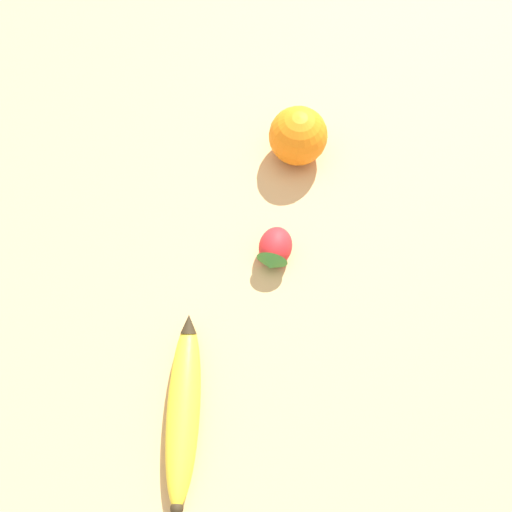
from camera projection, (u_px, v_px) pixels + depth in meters
The scene contains 4 objects.
ground_plane at pixel (164, 267), 0.75m from camera, with size 3.00×3.00×0.00m, color tan.
banana at pixel (184, 408), 0.66m from camera, with size 0.19×0.14×0.04m.
orange at pixel (298, 136), 0.79m from camera, with size 0.08×0.08×0.08m.
strawberry at pixel (275, 249), 0.74m from camera, with size 0.07×0.06×0.04m.
Camera 1 is at (0.19, 0.27, 0.68)m, focal length 42.00 mm.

